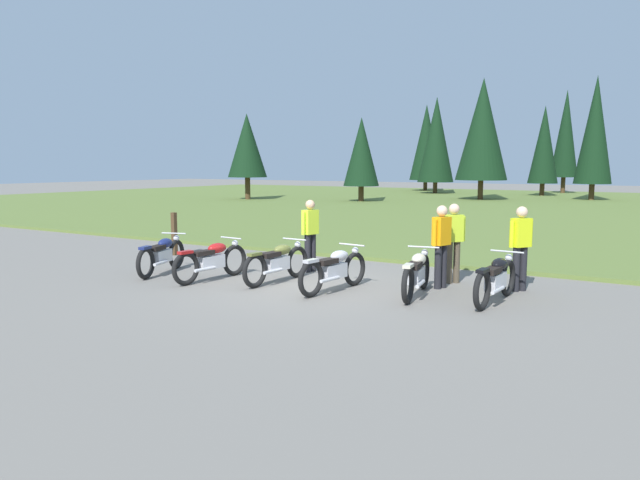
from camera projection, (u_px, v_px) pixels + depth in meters
ground_plane at (305, 287)px, 12.13m from camera, size 140.00×140.00×0.00m
grass_moorland at (549, 208)px, 33.88m from camera, size 80.00×44.00×0.10m
forest_treeline at (545, 133)px, 40.37m from camera, size 37.58×23.90×8.88m
motorcycle_navy at (162, 255)px, 13.60m from camera, size 0.83×2.04×0.88m
motorcycle_red at (212, 260)px, 12.80m from camera, size 0.62×2.10×0.88m
motorcycle_olive at (277, 262)px, 12.56m from camera, size 0.62×2.10×0.88m
motorcycle_silver at (334, 269)px, 11.69m from camera, size 0.62×2.10×0.88m
motorcycle_cream at (417, 273)px, 11.26m from camera, size 0.68×2.09×0.88m
motorcycle_black at (496, 279)px, 10.71m from camera, size 0.62×2.10×0.88m
rider_checking_bike at (310, 231)px, 13.77m from camera, size 0.29×0.54×1.67m
rider_in_hivis_vest at (521, 243)px, 11.63m from camera, size 0.39×0.47×1.67m
rider_with_back_turned at (441, 242)px, 11.90m from camera, size 0.31×0.53×1.67m
rider_near_row_end at (453, 238)px, 12.43m from camera, size 0.40×0.45×1.67m
trail_marker_post at (174, 234)px, 16.36m from camera, size 0.12×0.12×1.18m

